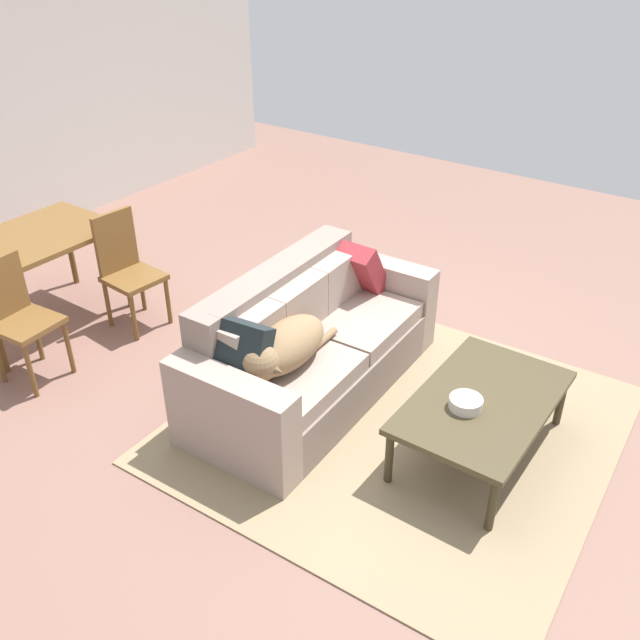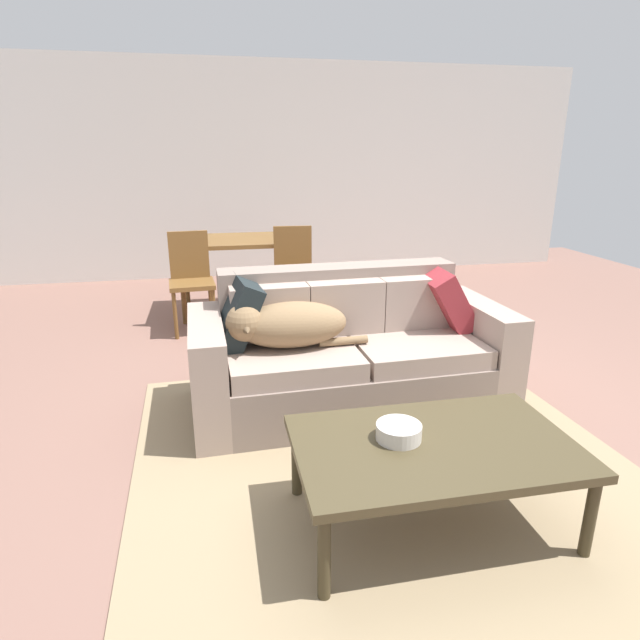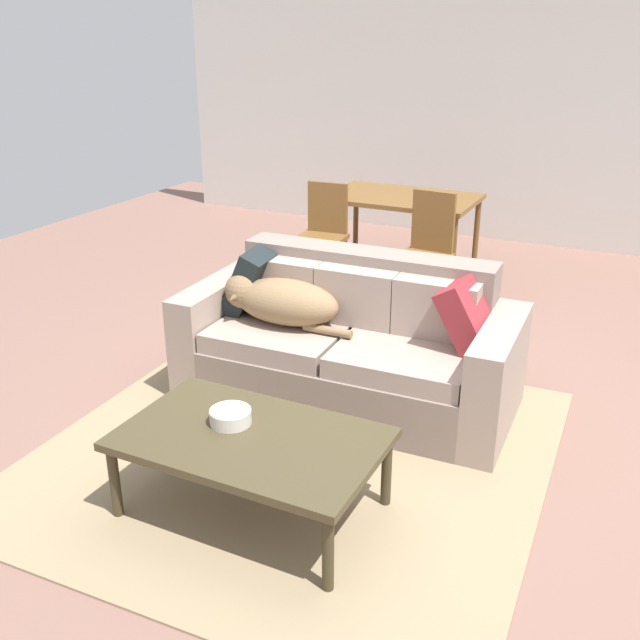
{
  "view_description": "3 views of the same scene",
  "coord_description": "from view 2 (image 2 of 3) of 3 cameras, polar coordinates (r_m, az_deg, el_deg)",
  "views": [
    {
      "loc": [
        -3.38,
        -2.4,
        2.99
      ],
      "look_at": [
        -0.28,
        -0.21,
        0.69
      ],
      "focal_mm": 38.89,
      "sensor_mm": 36.0,
      "label": 1
    },
    {
      "loc": [
        -0.98,
        -3.16,
        1.62
      ],
      "look_at": [
        -0.33,
        0.05,
        0.56
      ],
      "focal_mm": 29.68,
      "sensor_mm": 36.0,
      "label": 2
    },
    {
      "loc": [
        1.47,
        -3.74,
        2.18
      ],
      "look_at": [
        -0.29,
        -0.18,
        0.55
      ],
      "focal_mm": 40.82,
      "sensor_mm": 36.0,
      "label": 3
    }
  ],
  "objects": [
    {
      "name": "dining_table",
      "position": [
        5.53,
        -8.4,
        7.94
      ],
      "size": [
        1.3,
        0.83,
        0.76
      ],
      "color": "brown",
      "rests_on": "ground"
    },
    {
      "name": "back_partition",
      "position": [
        7.23,
        -3.8,
        15.68
      ],
      "size": [
        8.0,
        0.12,
        2.7
      ],
      "primitive_type": "cube",
      "color": "silver",
      "rests_on": "ground"
    },
    {
      "name": "dog_on_left_cushion",
      "position": [
        3.21,
        -3.78,
        -0.48
      ],
      "size": [
        0.86,
        0.38,
        0.29
      ],
      "rotation": [
        0.0,
        0.0,
        0.03
      ],
      "color": "olive",
      "rests_on": "couch"
    },
    {
      "name": "bowl_on_coffee_table",
      "position": [
        2.37,
        8.48,
        -11.84
      ],
      "size": [
        0.2,
        0.2,
        0.07
      ],
      "primitive_type": "cylinder",
      "color": "silver",
      "rests_on": "coffee_table"
    },
    {
      "name": "area_rug",
      "position": [
        3.0,
        6.57,
        -14.72
      ],
      "size": [
        2.7,
        2.71,
        0.01
      ],
      "primitive_type": "cube",
      "rotation": [
        0.0,
        0.0,
        0.03
      ],
      "color": "#957F5F",
      "rests_on": "ground"
    },
    {
      "name": "throw_pillow_by_left_arm",
      "position": [
        3.31,
        -8.93,
        0.74
      ],
      "size": [
        0.34,
        0.45,
        0.44
      ],
      "primitive_type": "cube",
      "rotation": [
        0.0,
        0.41,
        0.11
      ],
      "color": "black",
      "rests_on": "couch"
    },
    {
      "name": "ground_plane",
      "position": [
        3.68,
        5.22,
        -8.3
      ],
      "size": [
        10.0,
        10.0,
        0.0
      ],
      "primitive_type": "plane",
      "color": "#825D51"
    },
    {
      "name": "dining_chair_near_left",
      "position": [
        5.02,
        -13.74,
        4.6
      ],
      "size": [
        0.43,
        0.43,
        0.91
      ],
      "rotation": [
        0.0,
        0.0,
        0.08
      ],
      "color": "brown",
      "rests_on": "ground"
    },
    {
      "name": "throw_pillow_by_right_arm",
      "position": [
        3.69,
        13.46,
        2.15
      ],
      "size": [
        0.35,
        0.42,
        0.43
      ],
      "primitive_type": "cube",
      "rotation": [
        0.0,
        -0.53,
        -0.04
      ],
      "color": "maroon",
      "rests_on": "couch"
    },
    {
      "name": "dining_chair_near_right",
      "position": [
        5.03,
        -2.84,
        5.08
      ],
      "size": [
        0.43,
        0.43,
        0.94
      ],
      "rotation": [
        0.0,
        0.0,
        -0.08
      ],
      "color": "brown",
      "rests_on": "ground"
    },
    {
      "name": "coffee_table",
      "position": [
        2.41,
        12.16,
        -13.57
      ],
      "size": [
        1.21,
        0.75,
        0.42
      ],
      "color": "#453B25",
      "rests_on": "ground"
    },
    {
      "name": "couch",
      "position": [
        3.48,
        3.05,
        -3.69
      ],
      "size": [
        2.04,
        0.96,
        0.88
      ],
      "rotation": [
        0.0,
        0.0,
        0.03
      ],
      "color": "gray",
      "rests_on": "ground"
    }
  ]
}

